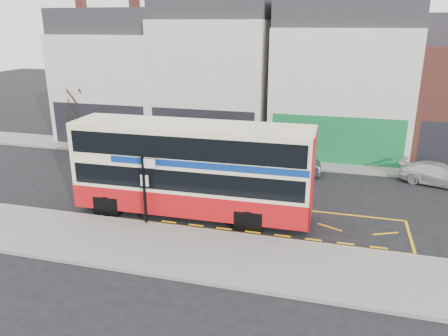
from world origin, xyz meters
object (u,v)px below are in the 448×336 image
(double_decker_bus, at_px, (193,168))
(car_white, at_px, (439,174))
(bus_stop_post, at_px, (145,184))
(car_grey, at_px, (286,163))
(street_tree_left, at_px, (77,95))
(car_silver, at_px, (117,148))
(street_tree_right, at_px, (353,115))

(double_decker_bus, distance_m, car_white, 14.37)
(bus_stop_post, xyz_separation_m, car_white, (13.74, 9.24, -1.42))
(car_grey, bearing_deg, bus_stop_post, 148.25)
(double_decker_bus, xyz_separation_m, car_grey, (3.44, 7.20, -1.65))
(bus_stop_post, xyz_separation_m, street_tree_left, (-10.98, 11.88, 1.70))
(car_white, bearing_deg, car_silver, 108.39)
(car_silver, relative_size, car_white, 1.03)
(bus_stop_post, bearing_deg, car_grey, 56.58)
(car_silver, distance_m, car_grey, 11.36)
(car_grey, bearing_deg, double_decker_bus, 152.35)
(car_white, distance_m, street_tree_left, 25.05)
(car_grey, height_order, street_tree_right, street_tree_right)
(double_decker_bus, height_order, street_tree_right, street_tree_right)
(car_white, bearing_deg, street_tree_left, 101.36)
(car_white, height_order, street_tree_right, street_tree_right)
(car_silver, relative_size, street_tree_left, 0.80)
(car_silver, bearing_deg, street_tree_right, -79.10)
(street_tree_left, bearing_deg, car_silver, -32.36)
(car_white, distance_m, street_tree_right, 6.57)
(car_silver, xyz_separation_m, car_white, (20.03, 0.32, -0.13))
(double_decker_bus, relative_size, car_white, 2.64)
(bus_stop_post, distance_m, car_white, 16.62)
(car_white, bearing_deg, street_tree_right, 70.80)
(double_decker_bus, xyz_separation_m, street_tree_left, (-12.60, 10.18, 1.39))
(bus_stop_post, relative_size, street_tree_right, 0.70)
(bus_stop_post, relative_size, street_tree_left, 0.58)
(bus_stop_post, bearing_deg, street_tree_right, 51.73)
(double_decker_bus, relative_size, bus_stop_post, 3.56)
(car_white, bearing_deg, bus_stop_post, 141.38)
(car_silver, relative_size, street_tree_right, 0.96)
(car_silver, xyz_separation_m, car_grey, (11.36, -0.01, -0.05))
(double_decker_bus, distance_m, car_grey, 8.15)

